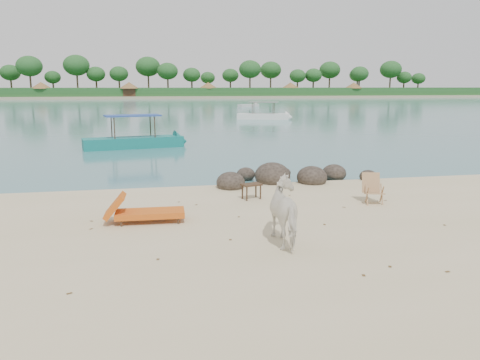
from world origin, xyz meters
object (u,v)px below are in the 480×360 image
Objects in this scene: lounge_chair at (150,211)px; deck_chair at (375,190)px; side_table at (251,192)px; cow at (289,213)px; boulders at (286,177)px; boat_near at (133,120)px.

deck_chair is at bearing 7.56° from lounge_chair.
side_table is 0.67× the size of deck_chair.
cow reaches higher than lounge_chair.
side_table is (-1.85, -2.44, 0.05)m from boulders.
cow is 0.27× the size of boat_near.
deck_chair is at bearing -142.45° from cow.
side_table is 3.69m from lounge_chair.
side_table is at bearing -85.67° from boat_near.
lounge_chair is at bearing -98.43° from boat_near.
side_table is 14.74m from boat_near.
side_table is (0.07, 4.24, -0.49)m from cow.
cow is at bearing -107.61° from side_table.
boulders is at bearing 129.90° from deck_chair.
boat_near is at bearing 89.12° from side_table.
deck_chair is (6.67, 0.66, 0.12)m from lounge_chair.
boat_near is (-5.84, 11.68, 1.37)m from boulders.
side_table is 0.27× the size of lounge_chair.
cow is 3.86m from lounge_chair.
boat_near is at bearing 116.56° from boulders.
deck_chair is at bearing -65.75° from boulders.
lounge_chair is (-5.00, -4.38, 0.14)m from boulders.
deck_chair is at bearing -36.51° from side_table.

